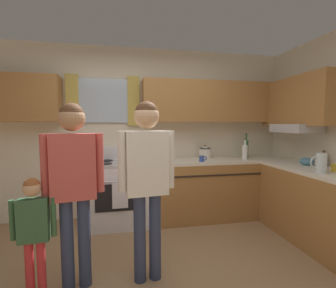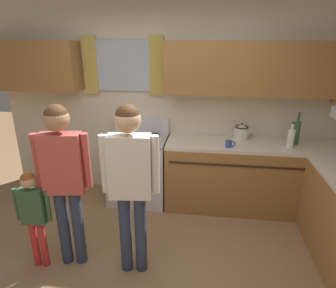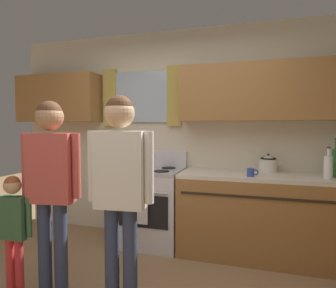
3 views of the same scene
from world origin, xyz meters
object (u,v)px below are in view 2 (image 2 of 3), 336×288
adult_in_plaid (130,173)px  bottle_wine_green (297,132)px  stove_oven (139,168)px  stovetop_kettle (241,131)px  bottle_milk_white (291,138)px  adult_holding_child (63,170)px  mug_cobalt_blue (229,144)px  small_child (33,209)px

adult_in_plaid → bottle_wine_green: bearing=38.1°
stove_oven → stovetop_kettle: 1.45m
stove_oven → stovetop_kettle: bearing=6.8°
bottle_milk_white → adult_holding_child: adult_holding_child is taller
mug_cobalt_blue → adult_holding_child: 1.89m
bottle_wine_green → adult_holding_child: 2.70m
bottle_wine_green → mug_cobalt_blue: (-0.82, -0.23, -0.11)m
mug_cobalt_blue → small_child: bearing=-146.9°
bottle_milk_white → bottle_wine_green: bottle_wine_green is taller
adult_in_plaid → stove_oven: bearing=100.9°
stove_oven → stovetop_kettle: stovetop_kettle is taller
stove_oven → adult_in_plaid: bearing=-79.1°
adult_holding_child → small_child: adult_holding_child is taller
stove_oven → bottle_wine_green: (1.98, 0.04, 0.58)m
stove_oven → bottle_wine_green: bearing=1.2°
bottle_milk_white → stove_oven: bearing=176.8°
adult_in_plaid → small_child: bearing=-175.3°
bottle_milk_white → mug_cobalt_blue: size_ratio=2.73×
stovetop_kettle → stove_oven: bearing=-173.2°
adult_in_plaid → mug_cobalt_blue: bearing=50.9°
bottle_milk_white → small_child: (-2.55, -1.28, -0.39)m
stove_oven → adult_in_plaid: adult_in_plaid is taller
bottle_wine_green → stovetop_kettle: bearing=169.3°
stovetop_kettle → small_child: bearing=-142.4°
stove_oven → bottle_milk_white: 1.96m
bottle_milk_white → mug_cobalt_blue: (-0.72, -0.09, -0.08)m
adult_holding_child → mug_cobalt_blue: bearing=35.6°
stove_oven → small_child: (-0.67, -1.39, 0.17)m
bottle_wine_green → adult_holding_child: size_ratio=0.24×
mug_cobalt_blue → stovetop_kettle: stovetop_kettle is taller
bottle_milk_white → adult_holding_child: size_ratio=0.19×
bottle_milk_white → adult_holding_child: 2.54m
adult_holding_child → small_child: 0.49m
bottle_milk_white → mug_cobalt_blue: 0.73m
adult_holding_child → adult_in_plaid: bearing=-1.9°
bottle_milk_white → stovetop_kettle: (-0.54, 0.27, -0.02)m
bottle_wine_green → adult_holding_child: (-2.35, -1.33, -0.04)m
bottle_wine_green → adult_in_plaid: adult_in_plaid is taller
small_child → bottle_wine_green: bearing=28.3°
bottle_milk_white → mug_cobalt_blue: bottle_milk_white is taller
bottle_wine_green → small_child: bottle_wine_green is taller
stovetop_kettle → adult_in_plaid: bearing=-126.4°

